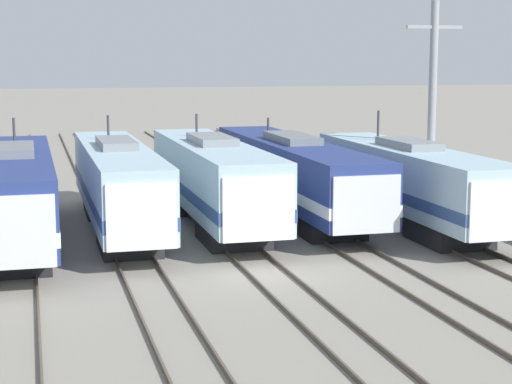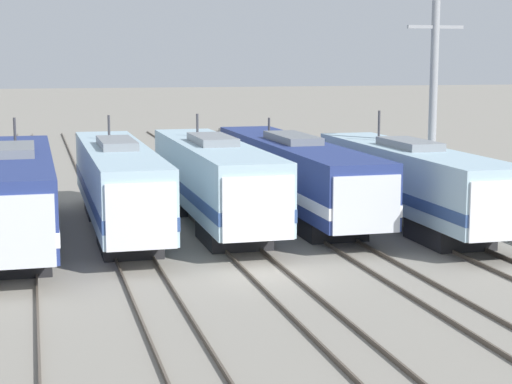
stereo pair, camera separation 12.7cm
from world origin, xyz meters
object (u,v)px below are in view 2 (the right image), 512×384
(locomotive_far_left, at_px, (15,195))
(locomotive_center_left, at_px, (119,185))
(catenary_tower_right, at_px, (433,106))
(locomotive_center, at_px, (215,181))
(locomotive_far_right, at_px, (413,183))
(locomotive_center_right, at_px, (295,174))

(locomotive_far_left, relative_size, locomotive_center_left, 0.99)
(locomotive_center_left, relative_size, catenary_tower_right, 1.64)
(locomotive_center, bearing_deg, locomotive_far_left, -168.10)
(locomotive_far_right, bearing_deg, locomotive_center, 165.44)
(locomotive_center_left, xyz_separation_m, locomotive_far_right, (13.03, -2.12, -0.07))
(locomotive_far_left, height_order, locomotive_center, locomotive_far_left)
(locomotive_center_left, xyz_separation_m, catenary_tower_right, (15.25, 0.64, 3.23))
(locomotive_center_left, distance_m, catenary_tower_right, 15.60)
(locomotive_center_right, distance_m, locomotive_far_right, 5.94)
(locomotive_center, height_order, catenary_tower_right, catenary_tower_right)
(locomotive_center_left, relative_size, locomotive_far_right, 1.04)
(locomotive_center_right, bearing_deg, locomotive_center_left, -167.49)
(locomotive_center, relative_size, locomotive_far_right, 1.01)
(locomotive_far_left, distance_m, locomotive_center, 8.88)
(locomotive_center, distance_m, catenary_tower_right, 11.38)
(locomotive_center, xyz_separation_m, catenary_tower_right, (10.91, 0.51, 3.21))
(locomotive_center_right, bearing_deg, locomotive_far_left, -164.47)
(locomotive_far_left, height_order, catenary_tower_right, catenary_tower_right)
(locomotive_center_right, xyz_separation_m, catenary_tower_right, (6.56, -1.28, 3.30))
(locomotive_far_left, xyz_separation_m, locomotive_center_right, (13.03, 3.62, -0.07))
(catenary_tower_right, bearing_deg, locomotive_center_left, -177.58)
(locomotive_far_left, bearing_deg, locomotive_far_right, -1.40)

